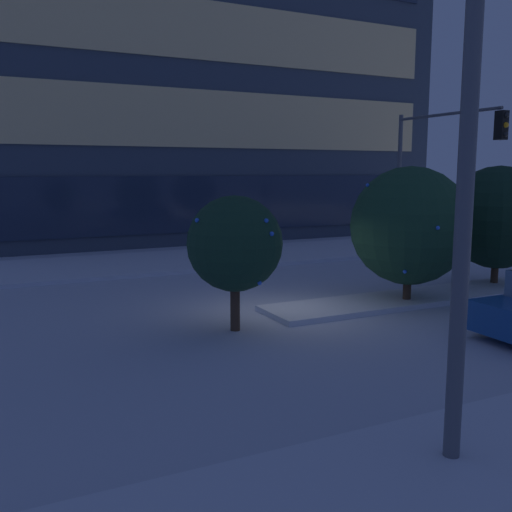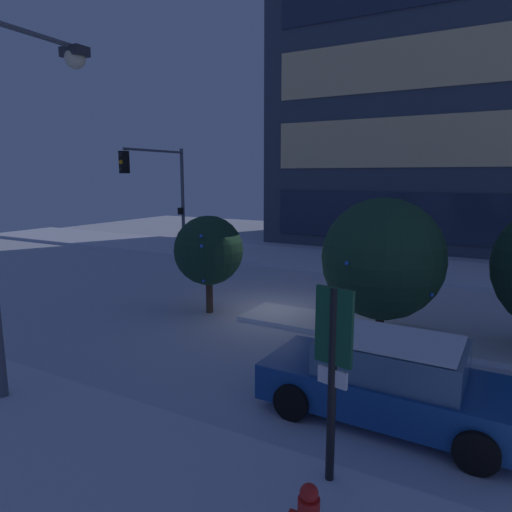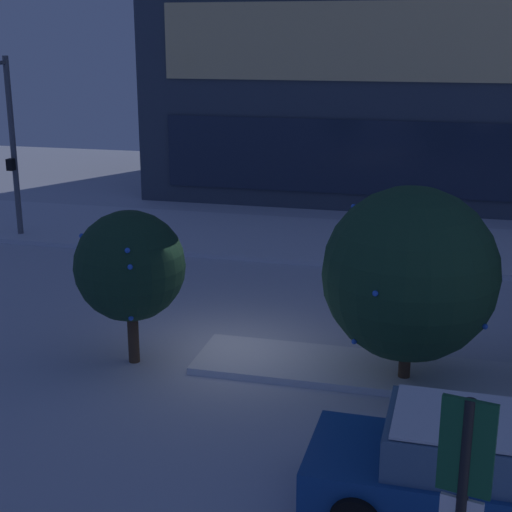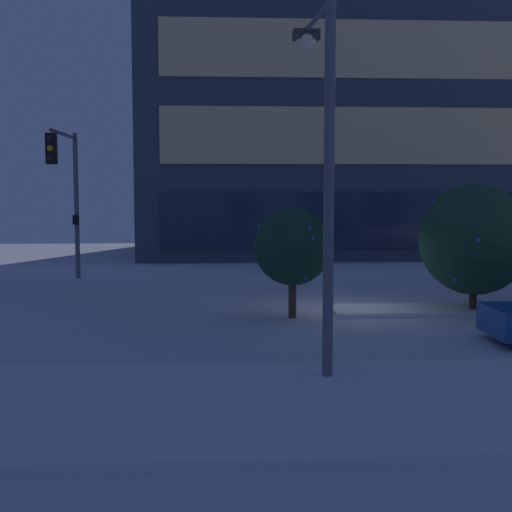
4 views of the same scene
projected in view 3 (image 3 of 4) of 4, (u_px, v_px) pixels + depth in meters
The scene contains 7 objects.
ground at pixel (223, 353), 15.68m from camera, with size 52.00×52.00×0.00m, color silver.
curb_strip_far at pixel (305, 239), 24.12m from camera, with size 52.00×5.20×0.14m, color silver.
median_strip at pixel (428, 377), 14.41m from camera, with size 9.00×1.80×0.14m, color silver.
car_near at pixel (477, 473), 10.09m from camera, with size 4.62×2.10×1.49m.
parking_info_sign at pixel (463, 492), 7.71m from camera, with size 0.55×0.18×2.86m.
decorated_tree_median at pixel (410, 274), 13.71m from camera, with size 3.18×3.18×3.74m.
decorated_tree_left_of_median at pixel (130, 266), 14.71m from camera, with size 2.15×2.15×3.07m.
Camera 3 is at (4.25, -13.89, 6.27)m, focal length 53.63 mm.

